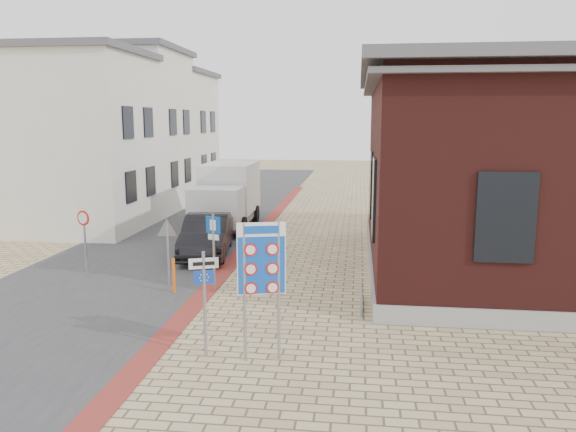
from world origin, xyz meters
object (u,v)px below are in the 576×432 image
at_px(sedan, 207,235).
at_px(parking_sign, 214,239).
at_px(border_sign, 261,262).
at_px(essen_sign, 204,288).
at_px(bollard, 174,276).
at_px(box_truck, 227,195).

relative_size(sedan, parking_sign, 2.00).
xyz_separation_m(border_sign, essen_sign, (-1.25, 0.00, -0.63)).
relative_size(parking_sign, bollard, 2.19).
distance_m(sedan, essen_sign, 9.51).
height_order(parking_sign, bollard, parking_sign).
height_order(sedan, box_truck, box_truck).
height_order(essen_sign, bollard, essen_sign).
bearing_deg(bollard, sedan, 93.65).
distance_m(sedan, bollard, 4.87).
bearing_deg(essen_sign, sedan, 83.84).
relative_size(box_truck, essen_sign, 2.48).
bearing_deg(bollard, border_sign, -51.68).
relative_size(essen_sign, bollard, 2.21).
height_order(box_truck, essen_sign, box_truck).
bearing_deg(parking_sign, sedan, 128.19).
bearing_deg(parking_sign, border_sign, -44.43).
relative_size(border_sign, bollard, 2.83).
bearing_deg(essen_sign, bollard, 95.36).
bearing_deg(parking_sign, box_truck, 121.09).
xyz_separation_m(essen_sign, bollard, (-2.15, 4.30, -1.02)).
bearing_deg(sedan, border_sign, -75.77).
xyz_separation_m(sedan, essen_sign, (2.46, -9.15, 0.78)).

